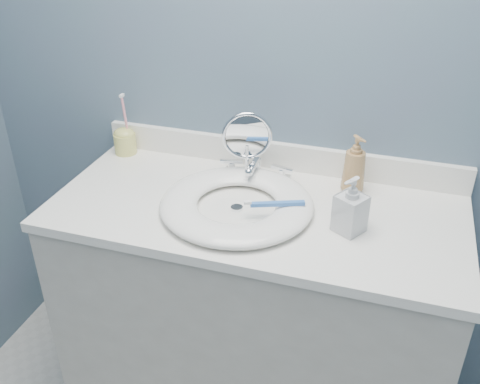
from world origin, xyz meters
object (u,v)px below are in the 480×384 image
at_px(soap_bottle_amber, 355,165).
at_px(toothbrush_holder, 125,140).
at_px(soap_bottle_clear, 351,205).
at_px(makeup_mirror, 247,144).

xyz_separation_m(soap_bottle_amber, toothbrush_holder, (-0.80, 0.03, -0.04)).
bearing_deg(soap_bottle_clear, toothbrush_holder, -166.16).
relative_size(soap_bottle_amber, soap_bottle_clear, 1.13).
xyz_separation_m(makeup_mirror, soap_bottle_clear, (0.35, -0.19, -0.05)).
bearing_deg(makeup_mirror, soap_bottle_amber, -13.45).
height_order(soap_bottle_amber, toothbrush_holder, toothbrush_holder).
height_order(soap_bottle_clear, toothbrush_holder, toothbrush_holder).
relative_size(soap_bottle_amber, toothbrush_holder, 0.84).
distance_m(makeup_mirror, soap_bottle_amber, 0.33).
xyz_separation_m(makeup_mirror, toothbrush_holder, (-0.47, 0.06, -0.08)).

